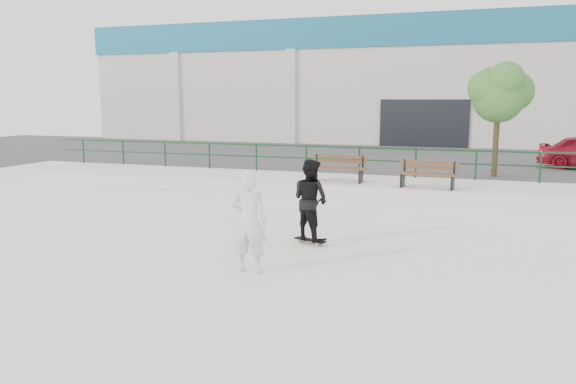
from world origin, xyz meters
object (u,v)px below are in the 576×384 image
at_px(tree, 500,91).
at_px(seated_skater, 249,222).
at_px(bench_right, 428,175).
at_px(skateboard, 310,240).
at_px(bench_left, 338,168).
at_px(standing_skater, 310,200).

height_order(tree, seated_skater, tree).
distance_m(bench_right, skateboard, 6.25).
bearing_deg(bench_right, tree, 64.04).
xyz_separation_m(bench_left, tree, (5.00, 2.98, 2.55)).
distance_m(bench_left, tree, 6.35).
height_order(skateboard, seated_skater, seated_skater).
bearing_deg(skateboard, tree, 85.82).
xyz_separation_m(bench_right, skateboard, (-2.04, -5.85, -0.84)).
distance_m(bench_left, bench_right, 3.00).
height_order(tree, standing_skater, tree).
relative_size(bench_left, bench_right, 1.02).
xyz_separation_m(skateboard, seated_skater, (-0.48, -2.38, 0.89)).
bearing_deg(tree, bench_right, -120.58).
bearing_deg(skateboard, bench_left, 117.82).
height_order(skateboard, standing_skater, standing_skater).
height_order(standing_skater, seated_skater, seated_skater).
xyz_separation_m(bench_left, seated_skater, (0.44, -8.69, 0.03)).
bearing_deg(standing_skater, bench_right, -82.90).
distance_m(bench_left, seated_skater, 8.70).
bearing_deg(standing_skater, seated_skater, 104.91).
relative_size(tree, skateboard, 4.97).
relative_size(tree, seated_skater, 2.07).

